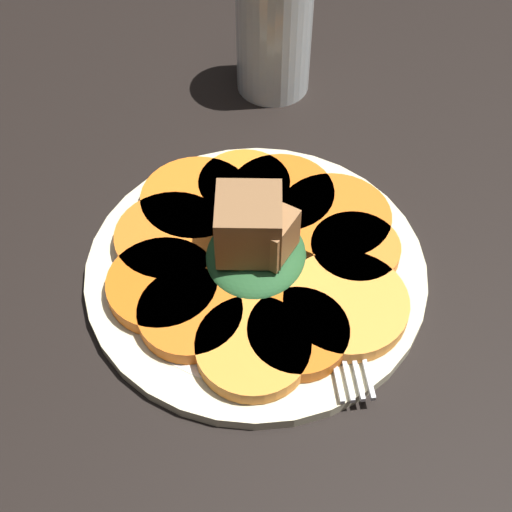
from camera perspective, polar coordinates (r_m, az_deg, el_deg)
table_slab at (r=53.99cm, az=0.00°, el=-2.05°), size 120.00×120.00×2.00cm
plate at (r=52.77cm, az=0.00°, el=-1.07°), size 25.12×25.12×1.05cm
carrot_slice_0 at (r=52.91cm, az=7.93°, el=0.49°), size 6.61×6.61×1.20cm
carrot_slice_1 at (r=54.70cm, az=6.28°, el=2.98°), size 8.64×8.64×1.20cm
carrot_slice_2 at (r=56.03cm, az=2.04°, el=4.83°), size 8.27×8.27×1.20cm
carrot_slice_3 at (r=56.72cm, az=-0.95°, el=5.60°), size 7.27×7.27×1.20cm
carrot_slice_4 at (r=55.83cm, az=-4.77°, el=4.43°), size 8.68×8.68×1.20cm
carrot_slice_5 at (r=53.49cm, az=-6.77°, el=1.42°), size 8.45×8.45×1.20cm
carrot_slice_6 at (r=50.87cm, az=-7.49°, el=-2.34°), size 7.92×7.92×1.20cm
carrot_slice_7 at (r=49.24cm, az=-5.28°, el=-4.65°), size 7.28×7.28×1.20cm
carrot_slice_8 at (r=47.60cm, az=-0.24°, el=-7.34°), size 7.75×7.75×1.20cm
carrot_slice_9 at (r=48.27cm, az=3.39°, el=-6.19°), size 6.92×6.92×1.20cm
carrot_slice_10 at (r=49.88cm, az=7.18°, el=-3.85°), size 8.76×8.76×1.20cm
center_pile at (r=50.13cm, az=-0.07°, el=1.25°), size 8.08×7.27×6.59cm
fork at (r=51.13cm, az=6.10°, el=-2.48°), size 18.61×7.56×0.40cm
water_glass at (r=65.39cm, az=1.45°, el=17.77°), size 6.70×6.70×12.26cm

